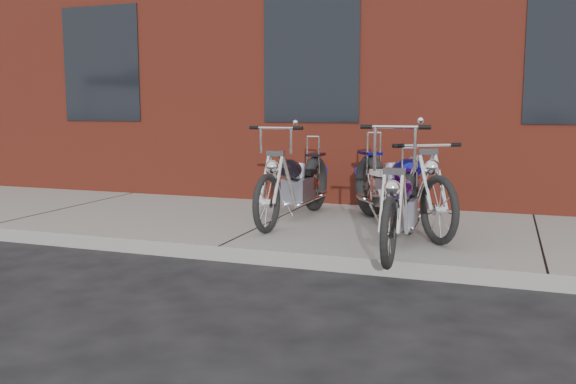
% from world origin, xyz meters
% --- Properties ---
extents(ground, '(120.00, 120.00, 0.00)m').
position_xyz_m(ground, '(0.00, 0.00, 0.00)').
color(ground, black).
rests_on(ground, ground).
extents(sidewalk, '(22.00, 3.00, 0.15)m').
position_xyz_m(sidewalk, '(0.00, 1.50, 0.07)').
color(sidewalk, gray).
rests_on(sidewalk, ground).
extents(chopper_purple, '(0.53, 2.16, 1.21)m').
position_xyz_m(chopper_purple, '(1.70, 0.52, 0.54)').
color(chopper_purple, black).
rests_on(chopper_purple, sidewalk).
extents(chopper_blue, '(1.50, 2.04, 1.06)m').
position_xyz_m(chopper_blue, '(1.50, 1.55, 0.59)').
color(chopper_blue, black).
rests_on(chopper_blue, sidewalk).
extents(chopper_third, '(0.56, 2.28, 1.15)m').
position_xyz_m(chopper_third, '(0.24, 1.62, 0.56)').
color(chopper_third, black).
rests_on(chopper_third, sidewalk).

